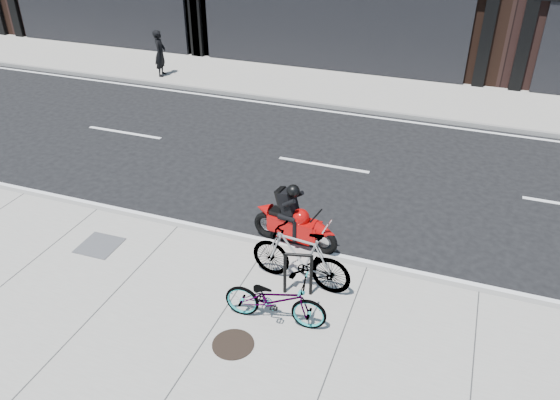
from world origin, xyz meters
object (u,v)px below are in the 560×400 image
at_px(bicycle_front, 275,299).
at_px(manhole_cover, 233,344).
at_px(bike_rack, 298,270).
at_px(bicycle_rear, 300,257).
at_px(pedestrian, 160,53).
at_px(utility_grate, 99,245).
at_px(motorcycle, 298,223).

bearing_deg(bicycle_front, manhole_cover, 146.02).
xyz_separation_m(bike_rack, bicycle_rear, (-0.05, 0.28, 0.07)).
height_order(pedestrian, utility_grate, pedestrian).
bearing_deg(bike_rack, utility_grate, -179.98).
height_order(bicycle_rear, pedestrian, pedestrian).
xyz_separation_m(bike_rack, pedestrian, (-8.50, 9.80, 0.31)).
bearing_deg(utility_grate, bicycle_front, -10.90).
xyz_separation_m(bicycle_rear, utility_grate, (-4.07, -0.28, -0.56)).
relative_size(bicycle_rear, pedestrian, 1.16).
bearing_deg(utility_grate, bicycle_rear, 3.97).
height_order(manhole_cover, utility_grate, same).
bearing_deg(pedestrian, manhole_cover, -159.85).
height_order(bicycle_front, manhole_cover, bicycle_front).
xyz_separation_m(bike_rack, manhole_cover, (-0.55, -1.51, -0.49)).
xyz_separation_m(bicycle_front, utility_grate, (-4.00, 0.77, -0.44)).
xyz_separation_m(bike_rack, bicycle_front, (-0.13, -0.77, -0.05)).
relative_size(bicycle_front, utility_grate, 2.27).
bearing_deg(bicycle_rear, utility_grate, -79.77).
distance_m(bicycle_front, manhole_cover, 0.96).
bearing_deg(manhole_cover, bicycle_rear, 74.35).
bearing_deg(manhole_cover, bicycle_front, 60.00).
xyz_separation_m(motorcycle, utility_grate, (-3.63, -1.52, -0.42)).
xyz_separation_m(bicycle_rear, pedestrian, (-8.45, 9.52, 0.25)).
bearing_deg(bicycle_front, pedestrian, 34.40).
distance_m(pedestrian, manhole_cover, 13.85).
relative_size(bicycle_rear, utility_grate, 2.51).
relative_size(bike_rack, bicycle_front, 0.50).
distance_m(bike_rack, motorcycle, 1.60).
distance_m(bike_rack, pedestrian, 12.98).
bearing_deg(manhole_cover, motorcycle, 88.96).
xyz_separation_m(bike_rack, utility_grate, (-4.13, -0.00, -0.49)).
distance_m(bicycle_front, utility_grate, 4.10).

